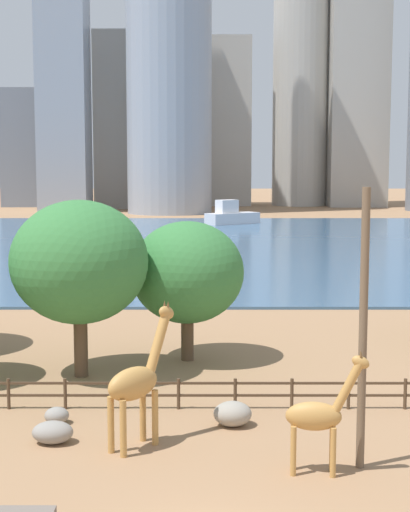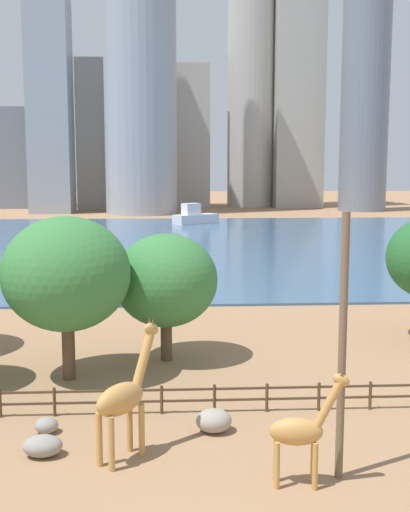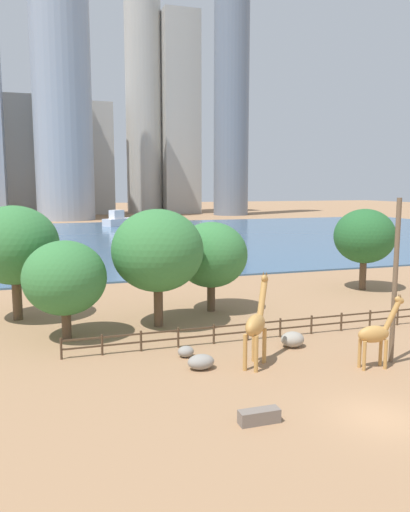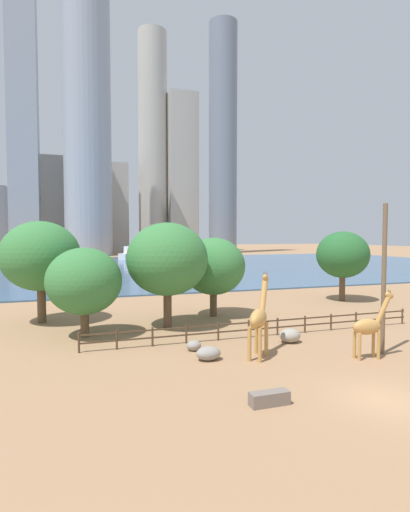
{
  "view_description": "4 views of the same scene",
  "coord_description": "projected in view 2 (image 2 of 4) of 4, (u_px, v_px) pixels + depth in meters",
  "views": [
    {
      "loc": [
        -0.12,
        -19.6,
        10.24
      ],
      "look_at": [
        -0.21,
        28.48,
        4.43
      ],
      "focal_mm": 55.0,
      "sensor_mm": 36.0,
      "label": 1
    },
    {
      "loc": [
        -0.84,
        -15.37,
        10.88
      ],
      "look_at": [
        1.8,
        31.4,
        4.4
      ],
      "focal_mm": 45.0,
      "sensor_mm": 36.0,
      "label": 2
    },
    {
      "loc": [
        -13.6,
        -17.26,
        10.08
      ],
      "look_at": [
        2.62,
        33.06,
        2.6
      ],
      "focal_mm": 35.0,
      "sensor_mm": 36.0,
      "label": 3
    },
    {
      "loc": [
        -13.34,
        -14.14,
        7.46
      ],
      "look_at": [
        2.9,
        34.26,
        4.78
      ],
      "focal_mm": 28.0,
      "sensor_mm": 36.0,
      "label": 4
    }
  ],
  "objects": [
    {
      "name": "giraffe_companion",
      "position": [
        301.0,
        431.0,
        21.83
      ],
      "size": [
        2.79,
        0.93,
        4.17
      ],
      "rotation": [
        0.0,
        0.0,
        6.18
      ],
      "color": "#C18C47",
      "rests_on": "ground"
    },
    {
      "name": "skyline_block_right",
      "position": [
        298.0,
        77.0,
        173.2
      ],
      "size": [
        12.87,
        10.98,
        70.36
      ],
      "primitive_type": "cube",
      "color": "#B7B2A8",
      "rests_on": "ground"
    },
    {
      "name": "harbor_water",
      "position": [
        175.0,
        242.0,
        92.88
      ],
      "size": [
        180.0,
        86.0,
        0.2
      ],
      "primitive_type": "cube",
      "color": "#3D6084",
      "rests_on": "ground"
    },
    {
      "name": "boat_ferry",
      "position": [
        36.0,
        273.0,
        61.74
      ],
      "size": [
        4.4,
        2.51,
        3.74
      ],
      "rotation": [
        0.0,
        0.0,
        3.4
      ],
      "color": "#337259",
      "rests_on": "harbor_water"
    },
    {
      "name": "boulder_near_fence",
      "position": [
        214.0,
        421.0,
        26.53
      ],
      "size": [
        1.49,
        1.29,
        0.97
      ],
      "primitive_type": "ellipsoid",
      "color": "gray",
      "rests_on": "ground"
    },
    {
      "name": "skyline_tower_short",
      "position": [
        139.0,
        10.0,
        145.63
      ],
      "size": [
        16.8,
        16.8,
        92.78
      ],
      "primitive_type": "cylinder",
      "color": "#939EAD",
      "rests_on": "ground"
    },
    {
      "name": "boulder_small",
      "position": [
        43.0,
        446.0,
        24.28
      ],
      "size": [
        1.51,
        1.1,
        0.83
      ],
      "primitive_type": "ellipsoid",
      "color": "gray",
      "rests_on": "ground"
    },
    {
      "name": "skyline_tower_far",
      "position": [
        19.0,
        158.0,
        174.91
      ],
      "size": [
        8.93,
        14.81,
        26.6
      ],
      "primitive_type": "cube",
      "color": "slate",
      "rests_on": "ground"
    },
    {
      "name": "tree_right_tall",
      "position": [
        166.0,
        281.0,
        35.94
      ],
      "size": [
        5.82,
        5.82,
        7.23
      ],
      "color": "brown",
      "rests_on": "ground"
    },
    {
      "name": "skyline_tower_needle",
      "position": [
        251.0,
        27.0,
        174.54
      ],
      "size": [
        12.91,
        12.91,
        97.43
      ],
      "primitive_type": "cylinder",
      "color": "#B7B2A8",
      "rests_on": "ground"
    },
    {
      "name": "skyline_block_wide",
      "position": [
        107.0,
        136.0,
        166.13
      ],
      "size": [
        14.86,
        10.32,
        38.03
      ],
      "primitive_type": "cube",
      "color": "#ADA89E",
      "rests_on": "ground"
    },
    {
      "name": "giraffe_tall",
      "position": [
        124.0,
        397.0,
        23.8
      ],
      "size": [
        2.64,
        2.91,
        5.15
      ],
      "rotation": [
        0.0,
        0.0,
        0.86
      ],
      "color": "#C18C47",
      "rests_on": "ground"
    },
    {
      "name": "tree_right_small",
      "position": [
        66.0,
        274.0,
        32.51
      ],
      "size": [
        6.52,
        6.52,
        8.47
      ],
      "color": "brown",
      "rests_on": "ground"
    },
    {
      "name": "utility_pole",
      "position": [
        342.0,
        348.0,
        22.07
      ],
      "size": [
        0.28,
        0.28,
        9.42
      ],
      "primitive_type": "cylinder",
      "color": "brown",
      "rests_on": "ground"
    },
    {
      "name": "enclosure_fence",
      "position": [
        189.0,
        397.0,
        28.5
      ],
      "size": [
        26.12,
        0.14,
        1.3
      ],
      "color": "#4C3826",
      "rests_on": "ground"
    },
    {
      "name": "skyline_block_central",
      "position": [
        368.0,
        15.0,
        155.97
      ],
      "size": [
        11.82,
        11.82,
        95.55
      ],
      "primitive_type": "cylinder",
      "color": "slate",
      "rests_on": "ground"
    },
    {
      "name": "ground_plane",
      "position": [
        175.0,
        241.0,
        95.86
      ],
      "size": [
        400.0,
        400.0,
        0.0
      ],
      "primitive_type": "plane",
      "color": "#9E7551"
    },
    {
      "name": "boulder_by_pole",
      "position": [
        47.0,
        425.0,
        26.42
      ],
      "size": [
        0.96,
        0.88,
        0.66
      ],
      "primitive_type": "ellipsoid",
      "color": "gray",
      "rests_on": "ground"
    },
    {
      "name": "boat_tug",
      "position": [
        195.0,
        217.0,
        122.71
      ],
      "size": [
        9.17,
        7.61,
        3.91
      ],
      "rotation": [
        0.0,
        0.0,
        0.59
      ],
      "color": "silver",
      "rests_on": "harbor_water"
    },
    {
      "name": "skyline_tower_glass",
      "position": [
        180.0,
        137.0,
        177.96
      ],
      "size": [
        16.02,
        10.84,
        38.52
      ],
      "primitive_type": "cube",
      "color": "#B7B2A8",
      "rests_on": "ground"
    }
  ]
}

